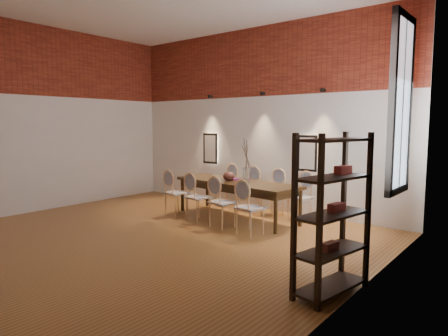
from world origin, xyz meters
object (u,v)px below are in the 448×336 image
Objects in this scene: chair_near_a at (177,193)px; vase at (246,175)px; chair_far_b at (248,189)px; chair_near_b at (198,197)px; chair_near_c at (222,202)px; book at (232,179)px; dining_table at (236,199)px; chair_near_d at (250,208)px; chair_far_d at (300,197)px; bowl at (229,176)px; shelving_rack at (333,215)px; chair_far_a at (226,185)px; chair_far_c at (272,193)px.

vase is (1.39, 0.55, 0.43)m from chair_near_a.
chair_near_b is at bearing 90.00° from chair_far_b.
chair_near_a is 1.38m from chair_near_c.
chair_far_b is at bearing 93.10° from book.
dining_table is 1.27m from chair_near_a.
chair_near_a and chair_near_c have the same top height.
chair_near_d is at bearing -0.00° from chair_near_b.
chair_far_d is 1.44m from book.
chair_near_d is 1.43m from bowl.
shelving_rack is (4.13, -1.66, 0.43)m from chair_near_a.
chair_near_a is at bearing -145.04° from dining_table.
dining_table is at bearing 9.21° from bowl.
dining_table is at bearing 145.04° from chair_far_a.
chair_near_b and chair_far_b have the same top height.
book is 4.01m from shelving_rack.
book is at bearing 104.88° from bowl.
chair_far_b is at bearing 115.49° from chair_near_c.
chair_near_d is at bearing 115.49° from chair_far_c.
chair_near_a reaches higher than bowl.
chair_far_c is at bearing 141.31° from shelving_rack.
bowl is at bearing 37.89° from chair_near_a.
chair_far_a is 3.92× the size of bowl.
dining_table is at bearing 34.96° from chair_near_a.
book is (-0.47, 0.89, 0.30)m from chair_near_c.
chair_far_b is (-0.25, 0.76, 0.09)m from dining_table.
chair_far_a is at bearing 115.49° from chair_near_b.
chair_near_c and chair_far_c have the same top height.
chair_far_b is 0.52× the size of shelving_rack.
chair_near_a is at bearing 167.97° from shelving_rack.
chair_near_c is 1.00× the size of chair_far_c.
book is at bearing 146.87° from chair_near_d.
chair_near_d and chair_far_d have the same top height.
vase is (0.52, -0.80, 0.43)m from chair_far_b.
chair_near_d is 2.52m from chair_far_a.
chair_near_c is 3.13× the size of vase.
chair_far_c is at bearing -180.00° from chair_far_a.
chair_far_a is at bearing 151.76° from shelving_rack.
chair_near_c is 3.17m from shelving_rack.
bowl is at bearing 75.38° from chair_near_b.
chair_near_d is 2.54m from shelving_rack.
chair_near_a and chair_far_c have the same top height.
chair_far_b and chair_far_c have the same top height.
vase is at bearing 150.98° from shelving_rack.
chair_far_a is 1.38m from chair_far_c.
shelving_rack is at bearing -29.41° from dining_table.
chair_near_a is at bearing 180.00° from chair_near_c.
chair_far_d is (1.12, 0.59, 0.09)m from dining_table.
chair_near_a is at bearing 180.00° from chair_near_d.
chair_far_b is at bearing 64.51° from chair_near_a.
chair_near_a is at bearing 46.37° from chair_far_c.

